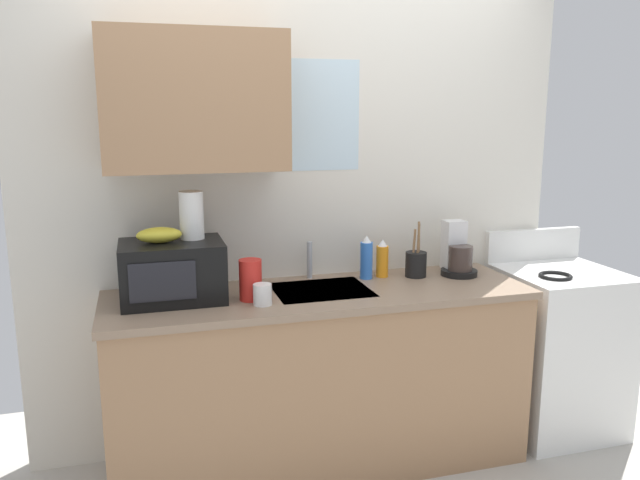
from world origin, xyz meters
TOP-DOWN VIEW (x-y plane):
  - kitchen_wall_assembly at (-0.10, 0.31)m, footprint 2.81×0.42m
  - counter_unit at (0.00, 0.00)m, footprint 2.04×0.63m
  - sink_faucet at (0.01, 0.24)m, footprint 0.03×0.03m
  - stove_range at (1.36, 0.00)m, footprint 0.60×0.60m
  - microwave at (-0.68, 0.05)m, footprint 0.46×0.35m
  - banana_bunch at (-0.73, 0.05)m, footprint 0.20×0.11m
  - paper_towel_roll at (-0.58, 0.10)m, footprint 0.11×0.11m
  - coffee_maker at (0.78, 0.11)m, footprint 0.19×0.21m
  - dish_soap_bottle_blue at (0.29, 0.16)m, footprint 0.06×0.06m
  - dish_soap_bottle_orange at (0.38, 0.17)m, footprint 0.06×0.06m
  - cereal_canister at (-0.34, -0.05)m, footprint 0.10×0.10m
  - mug_white at (-0.31, -0.14)m, footprint 0.08×0.08m
  - utensil_crock at (0.55, 0.12)m, footprint 0.11×0.11m

SIDE VIEW (x-z plane):
  - stove_range at x=1.36m, z-range -0.08..1.00m
  - counter_unit at x=0.00m, z-range 0.01..0.91m
  - mug_white at x=-0.31m, z-range 0.90..0.99m
  - utensil_crock at x=0.55m, z-range 0.83..1.12m
  - dish_soap_bottle_orange at x=0.38m, z-range 0.89..1.09m
  - cereal_canister at x=-0.34m, z-range 0.90..1.09m
  - sink_faucet at x=0.01m, z-range 0.90..1.09m
  - coffee_maker at x=0.78m, z-range 0.86..1.14m
  - dish_soap_bottle_blue at x=0.29m, z-range 0.89..1.12m
  - microwave at x=-0.68m, z-range 0.90..1.17m
  - banana_bunch at x=-0.73m, z-range 1.17..1.24m
  - paper_towel_roll at x=-0.58m, z-range 1.17..1.39m
  - kitchen_wall_assembly at x=-0.10m, z-range 0.10..2.60m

